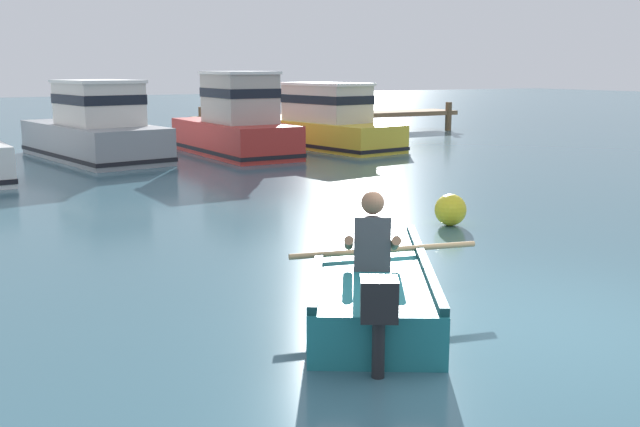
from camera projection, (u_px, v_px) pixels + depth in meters
ground_plane at (535, 324)px, 6.79m from camera, size 120.00×120.00×0.00m
wooden_dock at (333, 116)px, 26.13m from camera, size 10.05×1.64×1.10m
rowboat_with_person at (371, 281)px, 7.26m from camera, size 2.56×3.42×1.19m
moored_boat_grey at (95, 130)px, 18.91m from camera, size 2.91×5.57×2.03m
moored_boat_red at (236, 125)px, 19.82m from camera, size 1.97×4.87×2.23m
moored_boat_yellow at (318, 123)px, 21.97m from camera, size 2.78×6.49×1.90m
mooring_buoy at (450, 210)px, 11.00m from camera, size 0.48×0.48×0.48m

